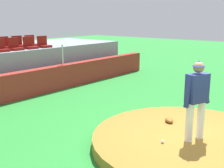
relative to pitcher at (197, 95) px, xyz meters
name	(u,v)px	position (x,y,z in m)	size (l,w,h in m)	color
ground_plane	(190,147)	(0.11, 0.13, -1.31)	(60.00, 60.00, 0.00)	#2A8B34
pitchers_mound	(190,142)	(0.11, 0.13, -1.17)	(4.54, 4.54, 0.27)	olive
pitcher	(197,95)	(0.00, 0.00, 0.00)	(0.76, 0.41, 1.79)	white
baseball	(163,142)	(-0.61, 0.44, -1.00)	(0.07, 0.07, 0.07)	white
fielding_glove	(169,120)	(0.63, 0.95, -0.99)	(0.30, 0.20, 0.11)	brown
brick_barrier	(21,85)	(0.11, 6.77, -0.81)	(15.11, 0.40, 0.99)	#A22C25
fence_post_right	(63,55)	(2.18, 6.77, 0.10)	(0.06, 0.06, 0.84)	silver
stadium_chair_3	(1,48)	(0.14, 8.00, 0.49)	(0.48, 0.44, 0.50)	maroon
stadium_chair_4	(15,46)	(0.79, 8.02, 0.49)	(0.48, 0.44, 0.50)	maroon
stadium_chair_5	(30,45)	(1.49, 8.02, 0.49)	(0.48, 0.44, 0.50)	maroon
stadium_chair_6	(44,44)	(2.19, 7.99, 0.49)	(0.48, 0.44, 0.50)	maroon
stadium_chair_11	(5,45)	(0.84, 8.88, 0.49)	(0.48, 0.44, 0.50)	maroon
stadium_chair_12	(18,44)	(1.53, 8.92, 0.49)	(0.48, 0.44, 0.50)	maroon
stadium_chair_13	(31,43)	(2.20, 8.92, 0.49)	(0.48, 0.44, 0.50)	maroon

